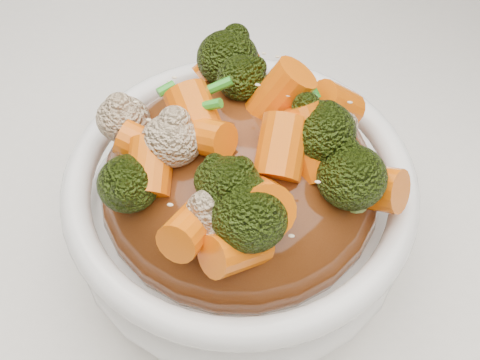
# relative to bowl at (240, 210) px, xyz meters

# --- Properties ---
(tablecloth) EXTENTS (1.20, 0.80, 0.04)m
(tablecloth) POSITION_rel_bowl_xyz_m (-0.03, 0.04, -0.06)
(tablecloth) COLOR white
(tablecloth) RESTS_ON dining_table
(bowl) EXTENTS (0.25, 0.25, 0.09)m
(bowl) POSITION_rel_bowl_xyz_m (0.00, 0.00, 0.00)
(bowl) COLOR white
(bowl) RESTS_ON tablecloth
(sauce_base) EXTENTS (0.20, 0.20, 0.10)m
(sauce_base) POSITION_rel_bowl_xyz_m (-0.00, -0.00, 0.03)
(sauce_base) COLOR #56280E
(sauce_base) RESTS_ON bowl
(carrots) EXTENTS (0.20, 0.20, 0.05)m
(carrots) POSITION_rel_bowl_xyz_m (-0.00, -0.00, 0.10)
(carrots) COLOR orange
(carrots) RESTS_ON sauce_base
(broccoli) EXTENTS (0.20, 0.20, 0.05)m
(broccoli) POSITION_rel_bowl_xyz_m (-0.00, -0.00, 0.09)
(broccoli) COLOR black
(broccoli) RESTS_ON sauce_base
(cauliflower) EXTENTS (0.20, 0.20, 0.04)m
(cauliflower) POSITION_rel_bowl_xyz_m (-0.00, -0.00, 0.09)
(cauliflower) COLOR #D1B58F
(cauliflower) RESTS_ON sauce_base
(scallions) EXTENTS (0.15, 0.15, 0.02)m
(scallions) POSITION_rel_bowl_xyz_m (-0.00, -0.00, 0.10)
(scallions) COLOR #2B9422
(scallions) RESTS_ON sauce_base
(sesame_seeds) EXTENTS (0.18, 0.18, 0.01)m
(sesame_seeds) POSITION_rel_bowl_xyz_m (-0.00, -0.00, 0.10)
(sesame_seeds) COLOR beige
(sesame_seeds) RESTS_ON sauce_base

